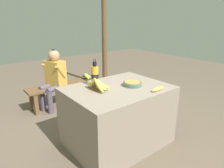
{
  "coord_description": "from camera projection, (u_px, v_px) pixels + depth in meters",
  "views": [
    {
      "loc": [
        -1.45,
        -1.73,
        1.55
      ],
      "look_at": [
        -0.05,
        0.05,
        0.8
      ],
      "focal_mm": 32.0,
      "sensor_mm": 36.0,
      "label": 1
    }
  ],
  "objects": [
    {
      "name": "banana_bunch_ripe",
      "position": [
        97.0,
        84.0,
        2.28
      ],
      "size": [
        0.19,
        0.34,
        0.17
      ],
      "color": "#4C381E",
      "rests_on": "market_counter"
    },
    {
      "name": "serving_bowl",
      "position": [
        132.0,
        83.0,
        2.44
      ],
      "size": [
        0.23,
        0.23,
        0.05
      ],
      "color": "#4C6B5B",
      "rests_on": "market_counter"
    },
    {
      "name": "ground_plane",
      "position": [
        117.0,
        142.0,
        2.63
      ],
      "size": [
        12.0,
        12.0,
        0.0
      ],
      "primitive_type": "plane",
      "color": "brown"
    },
    {
      "name": "support_post_far",
      "position": [
        104.0,
        37.0,
        4.44
      ],
      "size": [
        0.11,
        0.11,
        2.31
      ],
      "color": "brown",
      "rests_on": "ground_plane"
    },
    {
      "name": "loose_banana_front",
      "position": [
        158.0,
        89.0,
        2.27
      ],
      "size": [
        0.2,
        0.05,
        0.04
      ],
      "rotation": [
        0.0,
        0.0,
        0.02
      ],
      "color": "#E0C64C",
      "rests_on": "market_counter"
    },
    {
      "name": "seated_vendor",
      "position": [
        54.0,
        76.0,
        3.44
      ],
      "size": [
        0.47,
        0.43,
        1.05
      ],
      "rotation": [
        0.0,
        0.0,
        3.48
      ],
      "color": "#564C60",
      "rests_on": "ground_plane"
    },
    {
      "name": "wooden_bench",
      "position": [
        67.0,
        87.0,
        3.7
      ],
      "size": [
        1.43,
        0.32,
        0.4
      ],
      "color": "brown",
      "rests_on": "ground_plane"
    },
    {
      "name": "market_counter",
      "position": [
        118.0,
        116.0,
        2.51
      ],
      "size": [
        1.21,
        0.91,
        0.76
      ],
      "color": "gray",
      "rests_on": "ground_plane"
    },
    {
      "name": "water_bottle",
      "position": [
        95.0,
        75.0,
        2.41
      ],
      "size": [
        0.09,
        0.09,
        0.33
      ],
      "color": "gold",
      "rests_on": "market_counter"
    },
    {
      "name": "banana_bunch_green",
      "position": [
        86.0,
        76.0,
        3.9
      ],
      "size": [
        0.18,
        0.32,
        0.14
      ],
      "color": "#4C381E",
      "rests_on": "wooden_bench"
    }
  ]
}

